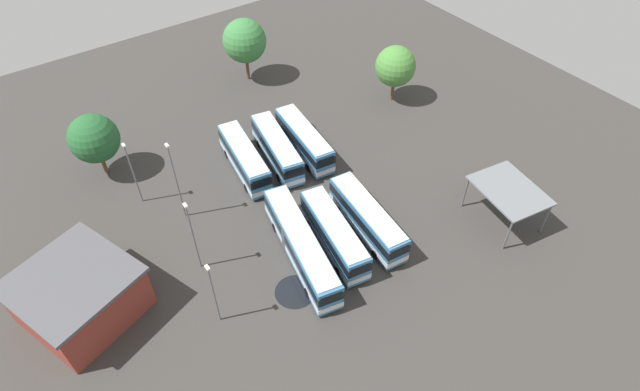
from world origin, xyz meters
TOP-DOWN VIEW (x-y plane):
  - ground_plane at (0.00, 0.00)m, footprint 92.91×92.91m
  - bus_row0_slot0 at (-7.72, -2.75)m, footprint 10.95×4.12m
  - bus_row0_slot1 at (-7.04, 1.23)m, footprint 11.10×4.52m
  - bus_row0_slot2 at (-6.54, 4.74)m, footprint 11.02×3.83m
  - bus_row1_slot0 at (6.71, -4.73)m, footprint 14.48×5.42m
  - bus_row1_slot1 at (7.46, -1.24)m, footprint 11.13×4.44m
  - bus_row1_slot2 at (7.73, 2.76)m, footprint 11.43×3.83m
  - depot_building at (0.55, -23.97)m, footprint 11.92×11.85m
  - maintenance_shelter at (14.70, 15.45)m, footprint 8.07×6.65m
  - lamp_post_mid_lot at (1.90, -13.30)m, footprint 0.56×0.28m
  - lamp_post_by_building at (-10.02, -14.51)m, footprint 0.56×0.28m
  - lamp_post_far_corner at (-5.23, -11.61)m, footprint 0.56×0.28m
  - lamp_post_near_entrance at (8.32, -14.58)m, footprint 0.56×0.28m
  - tree_east_edge at (-8.89, 20.86)m, footprint 5.33×5.33m
  - tree_northeast at (-24.89, 7.52)m, footprint 5.98×5.98m
  - tree_south_edge at (-16.99, -16.08)m, footprint 5.52×5.52m
  - puddle_front_lane at (-10.27, 7.51)m, footprint 2.60×2.60m
  - puddle_centre_drain at (9.77, -7.48)m, footprint 3.87×3.87m

SIDE VIEW (x-z plane):
  - ground_plane at x=0.00m, z-range 0.00..0.00m
  - puddle_front_lane at x=-10.27m, z-range 0.00..0.01m
  - puddle_centre_drain at x=9.77m, z-range 0.00..0.01m
  - bus_row0_slot0 at x=-7.72m, z-range 0.10..3.66m
  - bus_row0_slot2 at x=-6.54m, z-range 0.10..3.66m
  - bus_row0_slot1 at x=-7.04m, z-range 0.10..3.66m
  - bus_row1_slot1 at x=7.46m, z-range 0.10..3.66m
  - bus_row1_slot2 at x=7.73m, z-range 0.10..3.66m
  - bus_row1_slot0 at x=6.71m, z-range 0.10..3.67m
  - depot_building at x=0.55m, z-range 0.02..5.02m
  - maintenance_shelter at x=14.70m, z-range 1.89..6.19m
  - lamp_post_near_entrance at x=8.32m, z-range 0.41..8.06m
  - lamp_post_by_building at x=-10.02m, z-range 0.41..8.38m
  - lamp_post_mid_lot at x=1.90m, z-range 0.42..9.03m
  - tree_south_edge at x=-16.99m, z-range 1.09..8.81m
  - tree_east_edge at x=-8.89m, z-range 1.20..8.96m
  - lamp_post_far_corner at x=-5.23m, z-range 0.42..10.16m
  - tree_northeast at x=-24.89m, z-range 1.45..10.37m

